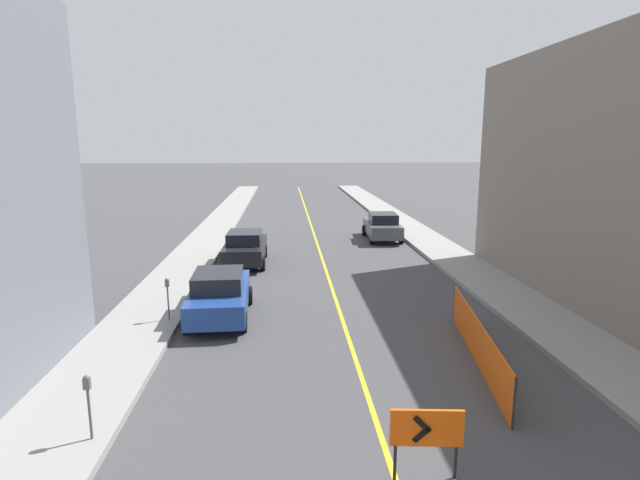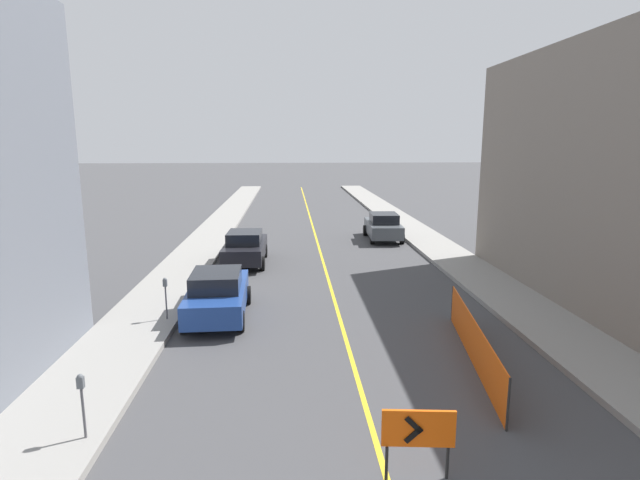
{
  "view_description": "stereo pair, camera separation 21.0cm",
  "coord_description": "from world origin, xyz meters",
  "views": [
    {
      "loc": [
        -1.83,
        6.53,
        5.66
      ],
      "look_at": [
        -0.12,
        30.28,
        1.0
      ],
      "focal_mm": 28.0,
      "sensor_mm": 36.0,
      "label": 1
    },
    {
      "loc": [
        -1.62,
        6.51,
        5.66
      ],
      "look_at": [
        -0.12,
        30.28,
        1.0
      ],
      "focal_mm": 28.0,
      "sensor_mm": 36.0,
      "label": 2
    }
  ],
  "objects": [
    {
      "name": "safety_mesh_fence",
      "position": [
        3.14,
        18.46,
        0.57
      ],
      "size": [
        1.0,
        6.36,
        1.14
      ],
      "rotation": [
        0.0,
        0.0,
        1.42
      ],
      "color": "#EF560C",
      "rests_on": "ground_plane"
    },
    {
      "name": "parked_car_curb_near",
      "position": [
        -3.98,
        22.34,
        0.8
      ],
      "size": [
        1.95,
        4.36,
        1.59
      ],
      "rotation": [
        0.0,
        0.0,
        0.03
      ],
      "color": "navy",
      "rests_on": "ground_plane"
    },
    {
      "name": "lane_stripe",
      "position": [
        0.0,
        35.42,
        0.0
      ],
      "size": [
        0.12,
        70.83,
        0.01
      ],
      "color": "gold",
      "rests_on": "ground_plane"
    },
    {
      "name": "parked_car_curb_mid",
      "position": [
        -3.7,
        29.73,
        0.8
      ],
      "size": [
        1.94,
        4.34,
        1.59
      ],
      "rotation": [
        0.0,
        0.0,
        -0.02
      ],
      "color": "black",
      "rests_on": "ground_plane"
    },
    {
      "name": "sidewalk_left",
      "position": [
        -6.39,
        35.42,
        0.09
      ],
      "size": [
        2.44,
        70.83,
        0.17
      ],
      "color": "gray",
      "rests_on": "ground_plane"
    },
    {
      "name": "arrow_barricade_primary",
      "position": [
        0.5,
        13.97,
        0.92
      ],
      "size": [
        1.23,
        0.18,
        1.29
      ],
      "rotation": [
        0.0,
        0.0,
        -0.1
      ],
      "color": "#EF560C",
      "rests_on": "ground_plane"
    },
    {
      "name": "parking_meter_far_curb",
      "position": [
        -5.52,
        15.33,
        1.09
      ],
      "size": [
        0.12,
        0.11,
        1.29
      ],
      "color": "#4C4C51",
      "rests_on": "sidewalk_left"
    },
    {
      "name": "parked_car_curb_far",
      "position": [
        3.94,
        35.28,
        0.8
      ],
      "size": [
        2.01,
        4.38,
        1.59
      ],
      "rotation": [
        0.0,
        0.0,
        -0.05
      ],
      "color": "#474C51",
      "rests_on": "ground_plane"
    },
    {
      "name": "parking_meter_near_curb",
      "position": [
        -5.52,
        21.81,
        1.12
      ],
      "size": [
        0.12,
        0.11,
        1.35
      ],
      "color": "#4C4C51",
      "rests_on": "sidewalk_left"
    },
    {
      "name": "sidewalk_right",
      "position": [
        6.39,
        35.42,
        0.09
      ],
      "size": [
        2.44,
        70.83,
        0.17
      ],
      "color": "gray",
      "rests_on": "ground_plane"
    }
  ]
}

